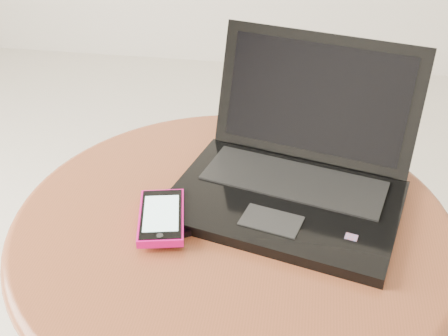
# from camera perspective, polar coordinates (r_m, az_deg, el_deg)

# --- Properties ---
(table) EXTENTS (0.69, 0.69, 0.55)m
(table) POSITION_cam_1_polar(r_m,az_deg,el_deg) (0.96, 0.79, -10.52)
(table) COLOR #50311A
(table) RESTS_ON ground
(laptop) EXTENTS (0.41, 0.39, 0.23)m
(laptop) POSITION_cam_1_polar(r_m,az_deg,el_deg) (0.92, 7.09, -0.25)
(laptop) COLOR black
(laptop) RESTS_ON table
(phone_black) EXTENTS (0.11, 0.13, 0.01)m
(phone_black) POSITION_cam_1_polar(r_m,az_deg,el_deg) (0.89, -4.02, -4.28)
(phone_black) COLOR black
(phone_black) RESTS_ON table
(phone_pink) EXTENTS (0.09, 0.14, 0.02)m
(phone_pink) POSITION_cam_1_polar(r_m,az_deg,el_deg) (0.86, -6.35, -4.93)
(phone_pink) COLOR #D1086F
(phone_pink) RESTS_ON phone_black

